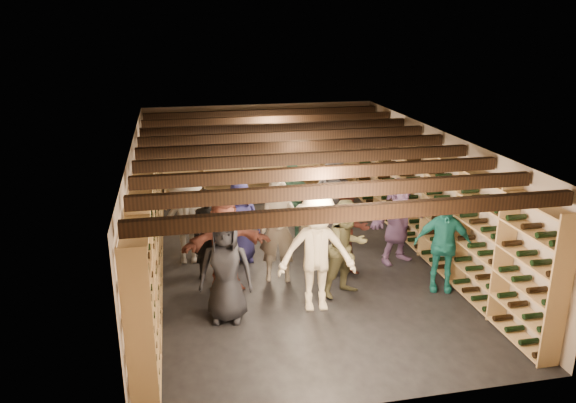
# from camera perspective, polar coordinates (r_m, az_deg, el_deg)

# --- Properties ---
(ground) EXTENTS (8.00, 8.00, 0.00)m
(ground) POSITION_cam_1_polar(r_m,az_deg,el_deg) (10.46, 0.79, -6.54)
(ground) COLOR black
(ground) RESTS_ON ground
(walls) EXTENTS (5.52, 8.02, 2.40)m
(walls) POSITION_cam_1_polar(r_m,az_deg,el_deg) (10.01, 0.82, -0.29)
(walls) COLOR tan
(walls) RESTS_ON ground
(ceiling) EXTENTS (5.50, 8.00, 0.01)m
(ceiling) POSITION_cam_1_polar(r_m,az_deg,el_deg) (9.70, 0.85, 6.44)
(ceiling) COLOR beige
(ceiling) RESTS_ON walls
(ceiling_joists) EXTENTS (5.40, 7.12, 0.18)m
(ceiling_joists) POSITION_cam_1_polar(r_m,az_deg,el_deg) (9.73, 0.85, 5.64)
(ceiling_joists) COLOR black
(ceiling_joists) RESTS_ON ground
(wine_rack_left) EXTENTS (0.32, 7.50, 2.15)m
(wine_rack_left) POSITION_cam_1_polar(r_m,az_deg,el_deg) (9.85, -13.95, -1.94)
(wine_rack_left) COLOR #A78051
(wine_rack_left) RESTS_ON ground
(wine_rack_right) EXTENTS (0.32, 7.50, 2.15)m
(wine_rack_right) POSITION_cam_1_polar(r_m,az_deg,el_deg) (10.88, 14.16, -0.03)
(wine_rack_right) COLOR #A78051
(wine_rack_right) RESTS_ON ground
(wine_rack_back) EXTENTS (4.70, 0.30, 2.15)m
(wine_rack_back) POSITION_cam_1_polar(r_m,az_deg,el_deg) (13.66, -2.67, 4.23)
(wine_rack_back) COLOR #A78051
(wine_rack_back) RESTS_ON ground
(crate_stack_left) EXTENTS (0.59, 0.49, 0.68)m
(crate_stack_left) POSITION_cam_1_polar(r_m,az_deg,el_deg) (11.65, 2.90, -2.07)
(crate_stack_left) COLOR #A68157
(crate_stack_left) RESTS_ON ground
(crate_stack_right) EXTENTS (0.55, 0.42, 0.34)m
(crate_stack_right) POSITION_cam_1_polar(r_m,az_deg,el_deg) (12.74, 4.50, -1.11)
(crate_stack_right) COLOR #A68157
(crate_stack_right) RESTS_ON ground
(crate_loose) EXTENTS (0.56, 0.43, 0.17)m
(crate_loose) POSITION_cam_1_polar(r_m,az_deg,el_deg) (11.85, 4.86, -3.08)
(crate_loose) COLOR #A68157
(crate_loose) RESTS_ON ground
(person_0) EXTENTS (0.89, 0.68, 1.64)m
(person_0) POSITION_cam_1_polar(r_m,az_deg,el_deg) (8.43, -6.33, -6.91)
(person_0) COLOR black
(person_0) RESTS_ON ground
(person_1) EXTENTS (0.64, 0.48, 1.61)m
(person_1) POSITION_cam_1_polar(r_m,az_deg,el_deg) (9.80, -8.00, -3.37)
(person_1) COLOR black
(person_1) RESTS_ON ground
(person_2) EXTENTS (0.97, 0.88, 1.64)m
(person_2) POSITION_cam_1_polar(r_m,az_deg,el_deg) (9.17, 6.01, -4.75)
(person_2) COLOR brown
(person_2) RESTS_ON ground
(person_3) EXTENTS (1.28, 0.81, 1.89)m
(person_3) POSITION_cam_1_polar(r_m,az_deg,el_deg) (8.64, 2.95, -5.23)
(person_3) COLOR beige
(person_3) RESTS_ON ground
(person_4) EXTENTS (1.02, 0.68, 1.61)m
(person_4) POSITION_cam_1_polar(r_m,az_deg,el_deg) (9.64, 15.44, -4.26)
(person_4) COLOR #1B736C
(person_4) RESTS_ON ground
(person_5) EXTENTS (1.54, 0.68, 1.61)m
(person_5) POSITION_cam_1_polar(r_m,az_deg,el_deg) (9.35, -6.41, -4.40)
(person_5) COLOR brown
(person_5) RESTS_ON ground
(person_6) EXTENTS (0.81, 0.59, 1.53)m
(person_6) POSITION_cam_1_polar(r_m,az_deg,el_deg) (10.43, -4.86, -2.11)
(person_6) COLOR #1F1D4F
(person_6) RESTS_ON ground
(person_7) EXTENTS (0.74, 0.57, 1.82)m
(person_7) POSITION_cam_1_polar(r_m,az_deg,el_deg) (9.59, -0.96, -2.98)
(person_7) COLOR gray
(person_7) RESTS_ON ground
(person_8) EXTENTS (0.85, 0.69, 1.62)m
(person_8) POSITION_cam_1_polar(r_m,az_deg,el_deg) (9.84, 6.11, -3.16)
(person_8) COLOR #3F1C17
(person_8) RESTS_ON ground
(person_9) EXTENTS (1.07, 0.61, 1.65)m
(person_9) POSITION_cam_1_polar(r_m,az_deg,el_deg) (10.47, -10.25, -1.93)
(person_9) COLOR #A29D95
(person_9) RESTS_ON ground
(person_10) EXTENTS (0.99, 0.49, 1.64)m
(person_10) POSITION_cam_1_polar(r_m,az_deg,el_deg) (11.38, 0.33, -0.01)
(person_10) COLOR #294E3D
(person_10) RESTS_ON ground
(person_11) EXTENTS (1.57, 0.97, 1.62)m
(person_11) POSITION_cam_1_polar(r_m,az_deg,el_deg) (10.54, 11.10, -1.92)
(person_11) COLOR slate
(person_11) RESTS_ON ground
(person_12) EXTENTS (0.97, 0.78, 1.72)m
(person_12) POSITION_cam_1_polar(r_m,az_deg,el_deg) (11.57, 4.63, 0.48)
(person_12) COLOR #302F34
(person_12) RESTS_ON ground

